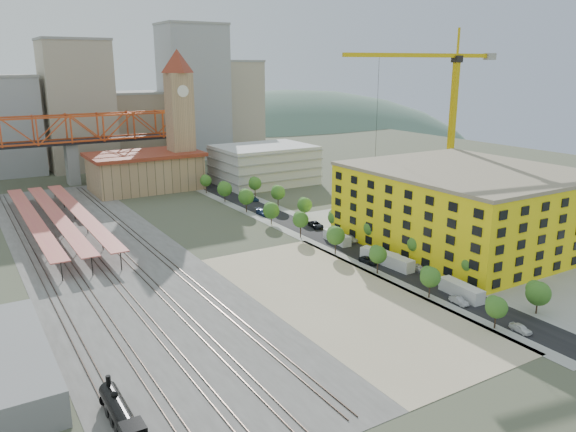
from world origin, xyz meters
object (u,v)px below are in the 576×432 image
site_trailer_a (461,290)px  site_trailer_c (379,256)px  site_trailer_b (394,261)px  tower_crane (444,100)px  car_0 (521,329)px  site_trailer_d (337,238)px  clock_tower (179,106)px  locomotive (126,426)px  construction_building (466,207)px

site_trailer_a → site_trailer_c: size_ratio=1.06×
site_trailer_b → tower_crane: bearing=31.6°
car_0 → tower_crane: bearing=56.7°
site_trailer_a → site_trailer_d: size_ratio=1.05×
clock_tower → tower_crane: tower_crane is taller
locomotive → site_trailer_d: (66.00, 48.64, -0.59)m
clock_tower → site_trailer_d: size_ratio=5.68×
tower_crane → site_trailer_d: bearing=-166.0°
site_trailer_c → tower_crane: bearing=17.1°
locomotive → site_trailer_b: bearing=22.9°
tower_crane → site_trailer_a: 75.79m
clock_tower → site_trailer_d: bearing=-84.5°
construction_building → site_trailer_c: construction_building is taller
tower_crane → site_trailer_a: (-46.29, -51.19, -31.33)m
construction_building → site_trailer_d: size_ratio=5.53×
construction_building → car_0: (-29.00, -38.13, -8.74)m
construction_building → locomotive: (-92.00, -31.81, -7.57)m
clock_tower → locomotive: (-58.00, -131.80, -26.86)m
construction_building → site_trailer_d: construction_building is taller
clock_tower → site_trailer_a: size_ratio=5.40×
clock_tower → site_trailer_b: clock_tower is taller
construction_building → site_trailer_a: size_ratio=5.26×
tower_crane → site_trailer_c: (-46.29, -27.49, -31.40)m
clock_tower → site_trailer_c: 103.15m
tower_crane → car_0: (-49.29, -66.50, -31.98)m
locomotive → site_trailer_d: locomotive is taller
tower_crane → car_0: size_ratio=13.51×
clock_tower → construction_building: bearing=-71.2°
site_trailer_a → car_0: site_trailer_a is taller
clock_tower → locomotive: size_ratio=2.63×
site_trailer_a → car_0: bearing=-97.5°
site_trailer_c → car_0: 39.13m
construction_building → site_trailer_b: (-26.00, -3.91, -8.04)m
site_trailer_b → clock_tower: bearing=91.1°
construction_building → site_trailer_a: bearing=-138.7°
site_trailer_a → site_trailer_b: size_ratio=0.96×
car_0 → construction_building: bearing=56.0°
locomotive → site_trailer_b: 71.65m
locomotive → tower_crane: 131.07m
clock_tower → site_trailer_b: (8.00, -103.91, -27.32)m
site_trailer_a → tower_crane: bearing=51.5°
construction_building → locomotive: bearing=-160.9°
construction_building → site_trailer_b: 27.49m
tower_crane → car_0: tower_crane is taller
locomotive → site_trailer_a: size_ratio=2.05×
site_trailer_c → construction_building: bearing=-15.6°
construction_building → tower_crane: size_ratio=0.96×
site_trailer_c → site_trailer_d: size_ratio=0.99×
site_trailer_a → clock_tower: bearing=97.4°
clock_tower → locomotive: clock_tower is taller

